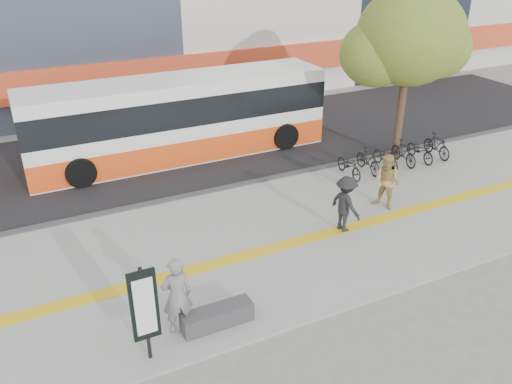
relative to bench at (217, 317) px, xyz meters
name	(u,v)px	position (x,y,z in m)	size (l,w,h in m)	color
ground	(293,269)	(2.60, 1.20, -0.30)	(120.00, 120.00, 0.00)	slate
sidewalk	(267,240)	(2.60, 2.70, -0.27)	(40.00, 7.00, 0.08)	gray
tactile_strip	(275,248)	(2.60, 2.20, -0.22)	(40.00, 0.45, 0.01)	gold
street	(181,151)	(2.60, 10.20, -0.28)	(40.00, 8.00, 0.06)	black
curb	(219,190)	(2.60, 6.20, -0.23)	(40.00, 0.25, 0.14)	#353538
bench	(217,317)	(0.00, 0.00, 0.00)	(1.60, 0.45, 0.45)	#353538
signboard	(144,307)	(-1.60, -0.31, 1.06)	(0.55, 0.10, 2.20)	black
street_tree	(407,38)	(9.78, 6.02, 4.21)	(4.40, 3.80, 6.31)	#3E291C
bus	(180,120)	(2.47, 9.70, 1.17)	(11.30, 2.68, 3.01)	white
bicycle_row	(394,155)	(9.14, 5.20, 0.20)	(4.64, 1.59, 0.90)	black
seated_woman	(177,296)	(-0.80, 0.22, 0.69)	(0.67, 0.44, 1.83)	black
pedestrian_tan	(387,182)	(6.77, 2.75, 0.66)	(0.86, 0.67, 1.76)	tan
pedestrian_dark	(346,204)	(4.85, 2.18, 0.62)	(1.09, 0.62, 1.68)	black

